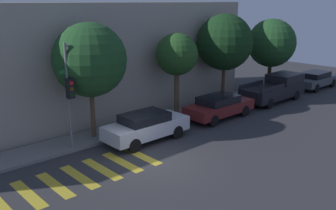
% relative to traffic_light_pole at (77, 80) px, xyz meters
% --- Properties ---
extents(ground_plane, '(60.00, 60.00, 0.00)m').
position_rel_traffic_light_pole_xyz_m(ground_plane, '(1.58, -3.37, -3.37)').
color(ground_plane, '#333335').
extents(sidewalk, '(26.00, 2.02, 0.14)m').
position_rel_traffic_light_pole_xyz_m(sidewalk, '(1.58, 0.84, -3.30)').
color(sidewalk, slate).
rests_on(sidewalk, ground).
extents(building_row, '(26.00, 6.00, 6.75)m').
position_rel_traffic_light_pole_xyz_m(building_row, '(1.58, 5.25, 0.00)').
color(building_row, '#A89E8E').
rests_on(building_row, ground).
extents(crosswalk, '(6.74, 2.60, 0.00)m').
position_rel_traffic_light_pole_xyz_m(crosswalk, '(-1.55, -2.57, -3.37)').
color(crosswalk, gold).
rests_on(crosswalk, ground).
extents(traffic_light_pole, '(2.26, 0.56, 5.08)m').
position_rel_traffic_light_pole_xyz_m(traffic_light_pole, '(0.00, 0.00, 0.00)').
color(traffic_light_pole, slate).
rests_on(traffic_light_pole, ground).
extents(sedan_near_corner, '(4.44, 1.77, 1.47)m').
position_rel_traffic_light_pole_xyz_m(sedan_near_corner, '(2.98, -1.27, -2.59)').
color(sedan_near_corner, silver).
rests_on(sedan_near_corner, ground).
extents(sedan_middle, '(4.60, 1.82, 1.39)m').
position_rel_traffic_light_pole_xyz_m(sedan_middle, '(8.60, -1.27, -2.62)').
color(sedan_middle, maroon).
rests_on(sedan_middle, ground).
extents(pickup_truck, '(5.36, 1.97, 1.79)m').
position_rel_traffic_light_pole_xyz_m(pickup_truck, '(14.66, -1.27, -2.46)').
color(pickup_truck, black).
rests_on(pickup_truck, ground).
extents(sedan_far_end, '(4.56, 1.78, 1.35)m').
position_rel_traffic_light_pole_xyz_m(sedan_far_end, '(20.55, -1.27, -2.64)').
color(sedan_far_end, '#4C5156').
rests_on(sedan_far_end, ground).
extents(tree_near_corner, '(3.62, 3.62, 5.88)m').
position_rel_traffic_light_pole_xyz_m(tree_near_corner, '(1.19, 0.77, 0.69)').
color(tree_near_corner, brown).
rests_on(tree_near_corner, ground).
extents(tree_midblock, '(2.50, 2.50, 5.05)m').
position_rel_traffic_light_pole_xyz_m(tree_midblock, '(7.02, 0.77, 0.39)').
color(tree_midblock, brown).
rests_on(tree_midblock, ground).
extents(tree_far_end, '(3.72, 3.72, 6.05)m').
position_rel_traffic_light_pole_xyz_m(tree_far_end, '(11.39, 0.77, 0.81)').
color(tree_far_end, '#4C3823').
rests_on(tree_far_end, ground).
extents(tree_behind_truck, '(3.65, 3.65, 5.56)m').
position_rel_traffic_light_pole_xyz_m(tree_behind_truck, '(16.99, 0.77, 0.35)').
color(tree_behind_truck, '#42301E').
rests_on(tree_behind_truck, ground).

